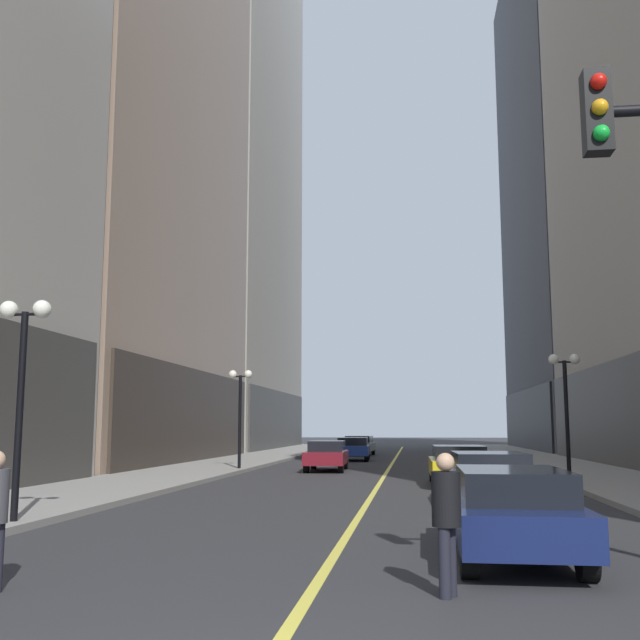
{
  "coord_description": "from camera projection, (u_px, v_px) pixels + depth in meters",
  "views": [
    {
      "loc": [
        1.25,
        -4.82,
        1.94
      ],
      "look_at": [
        -2.9,
        28.21,
        6.69
      ],
      "focal_mm": 42.12,
      "sensor_mm": 36.0,
      "label": 1
    }
  ],
  "objects": [
    {
      "name": "car_white",
      "position": [
        488.0,
        477.0,
        18.31
      ],
      "size": [
        1.99,
        4.69,
        1.32
      ],
      "color": "silver",
      "rests_on": "ground"
    },
    {
      "name": "car_navy",
      "position": [
        511.0,
        509.0,
        11.15
      ],
      "size": [
        1.74,
        4.66,
        1.32
      ],
      "color": "#141E4C",
      "rests_on": "ground"
    },
    {
      "name": "building_right_far",
      "position": [
        583.0,
        185.0,
        64.78
      ],
      "size": [
        11.3,
        26.0,
        45.53
      ],
      "color": "#4C515B",
      "rests_on": "ground"
    },
    {
      "name": "car_grey",
      "position": [
        359.0,
        445.0,
        51.26
      ],
      "size": [
        2.07,
        4.75,
        1.32
      ],
      "color": "slate",
      "rests_on": "ground"
    },
    {
      "name": "street_lamp_left_far",
      "position": [
        240.0,
        397.0,
        33.11
      ],
      "size": [
        1.06,
        0.36,
        4.43
      ],
      "color": "black",
      "rests_on": "ground"
    },
    {
      "name": "ground_plane",
      "position": [
        392.0,
        464.0,
        39.0
      ],
      "size": [
        200.0,
        200.0,
        0.0
      ],
      "primitive_type": "plane",
      "color": "#2D2D30"
    },
    {
      "name": "pedestrian_in_black_coat",
      "position": [
        446.0,
        513.0,
        8.7
      ],
      "size": [
        0.46,
        0.46,
        1.63
      ],
      "color": "black",
      "rests_on": "ground"
    },
    {
      "name": "car_blue",
      "position": [
        353.0,
        448.0,
        43.76
      ],
      "size": [
        2.03,
        4.34,
        1.32
      ],
      "color": "navy",
      "rests_on": "ground"
    },
    {
      "name": "sidewalk_left",
      "position": [
        237.0,
        462.0,
        40.03
      ],
      "size": [
        4.5,
        78.0,
        0.15
      ],
      "primitive_type": "cube",
      "color": "gray",
      "rests_on": "ground"
    },
    {
      "name": "building_left_mid",
      "position": [
        91.0,
        16.0,
        44.32
      ],
      "size": [
        13.86,
        24.0,
        52.22
      ],
      "color": "gray",
      "rests_on": "ground"
    },
    {
      "name": "street_lamp_right_mid",
      "position": [
        565.0,
        388.0,
        25.72
      ],
      "size": [
        1.06,
        0.36,
        4.43
      ],
      "color": "black",
      "rests_on": "ground"
    },
    {
      "name": "car_yellow",
      "position": [
        458.0,
        464.0,
        25.05
      ],
      "size": [
        1.9,
        4.64,
        1.32
      ],
      "color": "yellow",
      "rests_on": "ground"
    },
    {
      "name": "car_maroon",
      "position": [
        327.0,
        455.0,
        33.3
      ],
      "size": [
        1.84,
        4.26,
        1.32
      ],
      "color": "maroon",
      "rests_on": "ground"
    },
    {
      "name": "sidewalk_right",
      "position": [
        555.0,
        464.0,
        37.99
      ],
      "size": [
        4.5,
        78.0,
        0.15
      ],
      "primitive_type": "cube",
      "color": "gray",
      "rests_on": "ground"
    },
    {
      "name": "lane_centre_stripe",
      "position": [
        392.0,
        464.0,
        39.0
      ],
      "size": [
        0.16,
        70.0,
        0.01
      ],
      "primitive_type": "cube",
      "color": "#E5D64C",
      "rests_on": "ground"
    },
    {
      "name": "street_lamp_left_near",
      "position": [
        23.0,
        359.0,
        14.76
      ],
      "size": [
        1.06,
        0.36,
        4.43
      ],
      "color": "black",
      "rests_on": "ground"
    }
  ]
}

